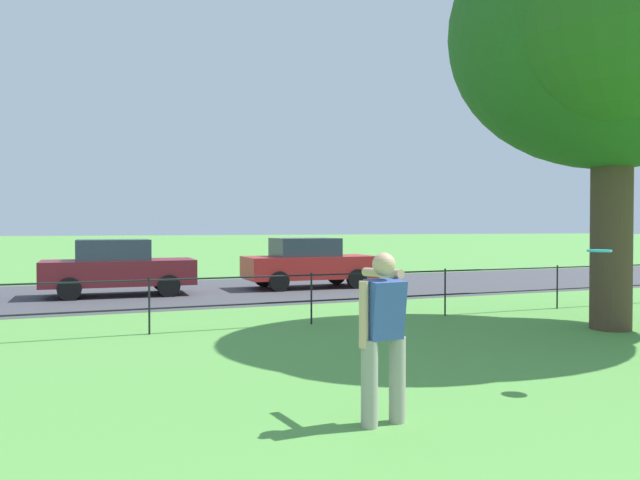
{
  "coord_description": "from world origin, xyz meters",
  "views": [
    {
      "loc": [
        -1.3,
        0.17,
        1.87
      ],
      "look_at": [
        2.01,
        8.29,
        1.69
      ],
      "focal_mm": 34.75,
      "sensor_mm": 36.0,
      "label": 1
    }
  ],
  "objects": [
    {
      "name": "street_strip",
      "position": [
        0.0,
        18.11,
        0.0
      ],
      "size": [
        80.0,
        7.89,
        0.01
      ],
      "primitive_type": "cube",
      "color": "#424247",
      "rests_on": "ground"
    },
    {
      "name": "park_fence",
      "position": [
        0.0,
        11.25,
        0.66
      ],
      "size": [
        30.42,
        0.04,
        1.0
      ],
      "color": "black",
      "rests_on": "ground"
    },
    {
      "name": "person_thrower",
      "position": [
        1.45,
        5.34,
        0.88
      ],
      "size": [
        0.51,
        0.81,
        1.63
      ],
      "color": "gray",
      "rests_on": "ground"
    },
    {
      "name": "frisbee",
      "position": [
        4.4,
        5.58,
        1.6
      ],
      "size": [
        0.38,
        0.38,
        0.03
      ],
      "color": "#2DB2C6"
    },
    {
      "name": "car_maroon_center",
      "position": [
        -0.05,
        17.92,
        0.78
      ],
      "size": [
        4.06,
        1.93,
        1.54
      ],
      "color": "maroon",
      "rests_on": "ground"
    },
    {
      "name": "car_red_left",
      "position": [
        5.58,
        18.03,
        0.78
      ],
      "size": [
        4.03,
        1.87,
        1.54
      ],
      "color": "red",
      "rests_on": "ground"
    }
  ]
}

